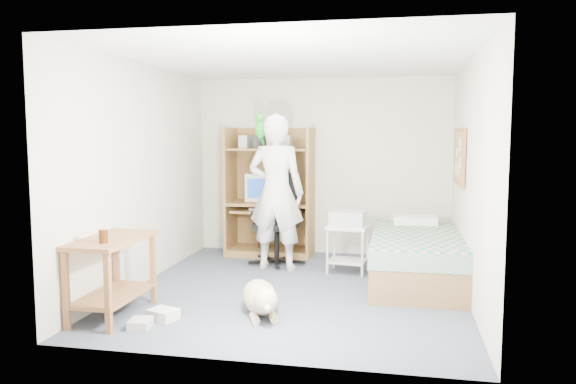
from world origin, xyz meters
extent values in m
plane|color=#424B5A|center=(0.00, 0.00, 0.00)|extent=(4.00, 4.00, 0.00)
cube|color=beige|center=(0.00, 2.00, 1.25)|extent=(3.60, 0.02, 2.50)
cube|color=beige|center=(1.80, 0.00, 1.25)|extent=(0.02, 4.00, 2.50)
cube|color=beige|center=(-1.80, 0.00, 1.25)|extent=(0.02, 4.00, 2.50)
cube|color=white|center=(0.00, 0.00, 2.50)|extent=(3.60, 4.00, 0.02)
cube|color=brown|center=(-1.28, 1.70, 0.90)|extent=(0.04, 0.60, 1.80)
cube|color=brown|center=(-0.12, 1.70, 0.90)|extent=(0.04, 0.60, 1.80)
cube|color=brown|center=(-0.70, 1.99, 0.90)|extent=(1.20, 0.02, 1.80)
cube|color=brown|center=(-0.70, 1.70, 0.74)|extent=(1.12, 0.60, 0.04)
cube|color=brown|center=(-0.70, 1.62, 0.64)|extent=(1.00, 0.50, 0.03)
cube|color=brown|center=(-0.70, 1.70, 1.50)|extent=(1.12, 0.55, 0.03)
cube|color=brown|center=(-0.70, 1.70, 0.05)|extent=(1.12, 0.60, 0.10)
cube|color=brown|center=(1.30, 0.60, 0.18)|extent=(1.00, 2.00, 0.36)
cube|color=teal|center=(1.30, 0.60, 0.46)|extent=(1.02, 2.02, 0.20)
cube|color=white|center=(1.30, 1.40, 0.60)|extent=(0.55, 0.35, 0.12)
cube|color=brown|center=(-1.55, -1.20, 0.73)|extent=(0.50, 1.00, 0.04)
cube|color=brown|center=(-1.75, -1.65, 0.35)|extent=(0.05, 0.05, 0.70)
cube|color=brown|center=(-1.35, -1.65, 0.35)|extent=(0.05, 0.05, 0.70)
cube|color=brown|center=(-1.75, -0.75, 0.35)|extent=(0.05, 0.05, 0.70)
cube|color=brown|center=(-1.35, -0.75, 0.35)|extent=(0.05, 0.05, 0.70)
cube|color=brown|center=(-1.55, -1.20, 0.20)|extent=(0.46, 0.92, 0.03)
cube|color=olive|center=(1.78, 0.90, 1.45)|extent=(0.03, 0.90, 0.60)
cube|color=brown|center=(1.77, 0.90, 1.76)|extent=(0.04, 0.94, 0.04)
cube|color=brown|center=(1.77, 0.90, 1.14)|extent=(0.04, 0.94, 0.04)
cylinder|color=black|center=(-0.49, 1.17, 0.04)|extent=(0.67, 0.67, 0.07)
cylinder|color=black|center=(-0.49, 1.17, 0.26)|extent=(0.07, 0.07, 0.44)
cube|color=black|center=(-0.49, 1.17, 0.52)|extent=(0.54, 0.54, 0.09)
cube|color=black|center=(-0.47, 1.43, 0.89)|extent=(0.47, 0.10, 0.61)
cube|color=black|center=(-0.77, 1.19, 0.69)|extent=(0.07, 0.34, 0.04)
cube|color=black|center=(-0.21, 1.15, 0.69)|extent=(0.07, 0.34, 0.04)
imported|color=white|center=(-0.44, 0.92, 0.98)|extent=(0.75, 0.52, 1.96)
ellipsoid|color=#159529|center=(-0.64, 0.94, 1.78)|extent=(0.14, 0.14, 0.23)
sphere|color=#159529|center=(-0.64, 0.90, 1.92)|extent=(0.10, 0.10, 0.10)
cone|color=orange|center=(-0.65, 0.85, 1.92)|extent=(0.04, 0.05, 0.04)
cylinder|color=#159529|center=(-0.64, 1.00, 1.64)|extent=(0.04, 0.16, 0.14)
ellipsoid|color=tan|center=(-0.22, -0.83, 0.15)|extent=(0.55, 0.75, 0.31)
sphere|color=tan|center=(-0.08, -1.18, 0.23)|extent=(0.23, 0.23, 0.23)
cone|color=tan|center=(-0.12, -1.22, 0.33)|extent=(0.07, 0.07, 0.09)
cone|color=tan|center=(-0.02, -1.17, 0.33)|extent=(0.07, 0.07, 0.09)
ellipsoid|color=tan|center=(-0.04, -1.27, 0.19)|extent=(0.12, 0.14, 0.08)
cylinder|color=tan|center=(-0.35, -0.49, 0.09)|extent=(0.13, 0.22, 0.11)
cube|color=silver|center=(0.48, 0.89, 0.57)|extent=(0.54, 0.46, 0.04)
cube|color=silver|center=(0.48, 0.89, 0.15)|extent=(0.50, 0.41, 0.03)
cylinder|color=silver|center=(0.26, 0.72, 0.29)|extent=(0.03, 0.03, 0.57)
cylinder|color=silver|center=(0.69, 0.72, 0.29)|extent=(0.03, 0.03, 0.57)
cylinder|color=silver|center=(0.26, 1.06, 0.29)|extent=(0.03, 0.03, 0.57)
cylinder|color=silver|center=(0.69, 1.06, 0.29)|extent=(0.03, 0.03, 0.57)
cube|color=#ACACA7|center=(0.48, 0.89, 0.68)|extent=(0.46, 0.37, 0.18)
cube|color=beige|center=(-0.82, 1.75, 0.97)|extent=(0.41, 0.43, 0.39)
cube|color=navy|center=(-0.82, 1.53, 0.97)|extent=(0.33, 0.02, 0.27)
cube|color=beige|center=(-0.73, 1.58, 0.67)|extent=(0.45, 0.17, 0.03)
cylinder|color=yellow|center=(-0.33, 1.65, 0.82)|extent=(0.08, 0.08, 0.12)
cylinder|color=#3D1D09|center=(-1.50, -1.43, 0.81)|extent=(0.08, 0.08, 0.12)
cube|color=silver|center=(-1.04, -1.22, 0.05)|extent=(0.30, 0.27, 0.10)
cube|color=#BABAB5|center=(-1.15, -1.47, 0.04)|extent=(0.21, 0.24, 0.08)
camera|label=1|loc=(1.08, -5.95, 1.73)|focal=35.00mm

